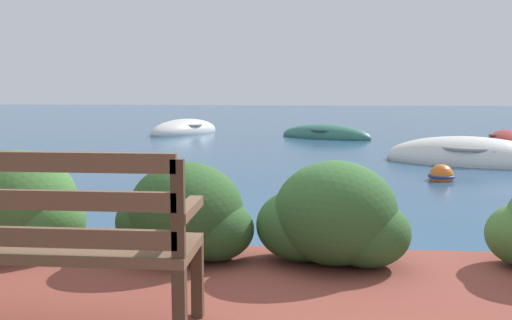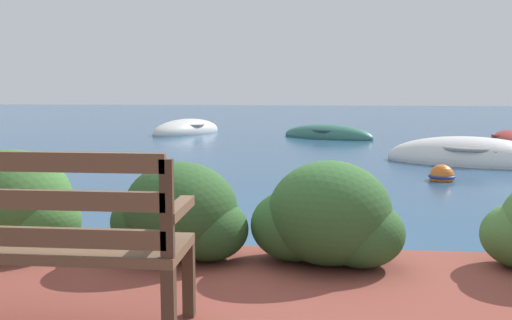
{
  "view_description": "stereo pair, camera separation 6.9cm",
  "coord_description": "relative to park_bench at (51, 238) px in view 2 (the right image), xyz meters",
  "views": [
    {
      "loc": [
        0.25,
        -4.25,
        1.44
      ],
      "look_at": [
        -0.55,
        4.53,
        0.3
      ],
      "focal_mm": 40.0,
      "sensor_mm": 36.0,
      "label": 1
    },
    {
      "loc": [
        0.32,
        -4.24,
        1.44
      ],
      "look_at": [
        -0.55,
        4.53,
        0.3
      ],
      "focal_mm": 40.0,
      "sensor_mm": 36.0,
      "label": 2
    }
  ],
  "objects": [
    {
      "name": "rowboat_outer",
      "position": [
        -2.59,
        14.65,
        -0.64
      ],
      "size": [
        2.27,
        3.03,
        0.79
      ],
      "rotation": [
        0.0,
        0.0,
        4.24
      ],
      "color": "silver",
      "rests_on": "ground_plane"
    },
    {
      "name": "rowboat_far",
      "position": [
        1.7,
        13.51,
        -0.65
      ],
      "size": [
        2.83,
        2.11,
        0.67
      ],
      "rotation": [
        0.0,
        0.0,
        2.64
      ],
      "color": "#336B5B",
      "rests_on": "ground_plane"
    },
    {
      "name": "mooring_buoy",
      "position": [
        3.26,
        6.31,
        -0.64
      ],
      "size": [
        0.41,
        0.41,
        0.37
      ],
      "color": "orange",
      "rests_on": "ground_plane"
    },
    {
      "name": "hedge_clump_right",
      "position": [
        1.38,
        1.26,
        -0.17
      ],
      "size": [
        1.06,
        0.76,
        0.72
      ],
      "color": "#2D5628",
      "rests_on": "patio_terrace"
    },
    {
      "name": "rowboat_mid",
      "position": [
        6.21,
        12.06,
        -0.65
      ],
      "size": [
        1.25,
        2.49,
        0.63
      ],
      "rotation": [
        0.0,
        0.0,
        4.58
      ],
      "color": "#9E2D28",
      "rests_on": "ground_plane"
    },
    {
      "name": "rowboat_nearest",
      "position": [
        4.21,
        8.36,
        -0.63
      ],
      "size": [
        3.32,
        2.35,
        0.89
      ],
      "rotation": [
        0.0,
        0.0,
        5.89
      ],
      "color": "silver",
      "rests_on": "ground_plane"
    },
    {
      "name": "hedge_clump_centre",
      "position": [
        0.33,
        1.3,
        -0.18
      ],
      "size": [
        1.02,
        0.73,
        0.69
      ],
      "color": "#284C23",
      "rests_on": "patio_terrace"
    },
    {
      "name": "park_bench",
      "position": [
        0.0,
        0.0,
        0.0
      ],
      "size": [
        1.32,
        0.48,
        0.93
      ],
      "rotation": [
        0.0,
        0.0,
        0.04
      ],
      "color": "#433123",
      "rests_on": "patio_terrace"
    },
    {
      "name": "hedge_clump_left",
      "position": [
        -0.96,
        1.35,
        -0.15
      ],
      "size": [
        1.12,
        0.81,
        0.76
      ],
      "color": "#38662D",
      "rests_on": "patio_terrace"
    },
    {
      "name": "ground_plane",
      "position": [
        0.95,
        1.64,
        -0.7
      ],
      "size": [
        80.0,
        80.0,
        0.0
      ],
      "color": "navy"
    }
  ]
}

